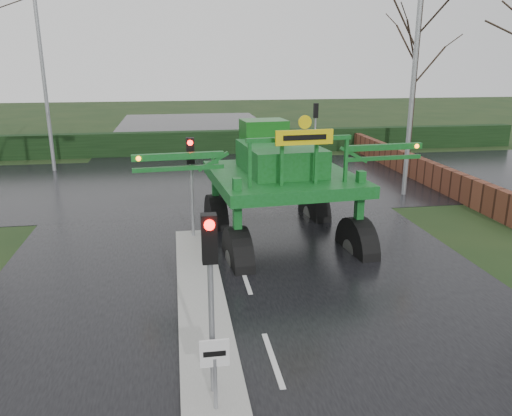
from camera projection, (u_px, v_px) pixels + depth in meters
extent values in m
plane|color=black|center=(273.00, 360.00, 10.28)|extent=(140.00, 140.00, 0.00)
cube|color=black|center=(224.00, 216.00, 19.74)|extent=(14.00, 80.00, 0.02)
cube|color=black|center=(212.00, 182.00, 25.41)|extent=(80.00, 12.00, 0.02)
cube|color=gray|center=(201.00, 296.00, 12.89)|extent=(1.20, 10.00, 0.16)
cube|color=black|center=(202.00, 143.00, 32.77)|extent=(44.00, 0.90, 1.50)
cube|color=#592D1E|center=(406.00, 163.00, 26.87)|extent=(0.40, 20.00, 1.20)
cylinder|color=gray|center=(215.00, 384.00, 8.47)|extent=(0.07, 0.07, 1.00)
cube|color=silver|center=(214.00, 353.00, 8.30)|extent=(0.50, 0.04, 0.50)
cube|color=black|center=(215.00, 354.00, 8.28)|extent=(0.38, 0.01, 0.10)
cylinder|color=gray|center=(211.00, 312.00, 8.63)|extent=(0.10, 0.10, 3.50)
cube|color=black|center=(209.00, 239.00, 8.25)|extent=(0.26, 0.22, 0.85)
sphere|color=#FF0C07|center=(209.00, 225.00, 8.04)|extent=(0.18, 0.18, 0.18)
cylinder|color=gray|center=(192.00, 191.00, 16.67)|extent=(0.10, 0.10, 3.50)
cube|color=black|center=(190.00, 151.00, 16.29)|extent=(0.26, 0.22, 0.85)
sphere|color=#FF0C07|center=(190.00, 143.00, 16.09)|extent=(0.18, 0.18, 0.18)
cylinder|color=gray|center=(315.00, 134.00, 29.71)|extent=(0.10, 0.10, 3.50)
cube|color=black|center=(316.00, 111.00, 29.33)|extent=(0.26, 0.22, 0.85)
sphere|color=#FF0C07|center=(315.00, 106.00, 29.37)|extent=(0.18, 0.18, 0.18)
cylinder|color=gray|center=(413.00, 83.00, 21.53)|extent=(0.20, 0.20, 10.00)
cylinder|color=gray|center=(44.00, 79.00, 26.46)|extent=(0.20, 0.20, 10.00)
cylinder|color=black|center=(414.00, 76.00, 30.74)|extent=(0.32, 0.32, 10.00)
cylinder|color=black|center=(166.00, 214.00, 16.37)|extent=(0.78, 2.24, 2.20)
cylinder|color=#595B56|center=(166.00, 214.00, 16.37)|extent=(0.71, 0.82, 0.77)
cube|color=#0D4E14|center=(164.00, 173.00, 15.98)|extent=(0.26, 0.26, 2.53)
cylinder|color=black|center=(281.00, 206.00, 17.29)|extent=(0.78, 2.24, 2.20)
cylinder|color=#595B56|center=(281.00, 206.00, 17.29)|extent=(0.71, 0.82, 0.77)
cube|color=#0D4E14|center=(282.00, 167.00, 16.90)|extent=(0.26, 0.26, 2.53)
cylinder|color=black|center=(178.00, 258.00, 12.69)|extent=(0.78, 2.24, 2.20)
cylinder|color=#595B56|center=(178.00, 258.00, 12.69)|extent=(0.71, 0.82, 0.77)
cube|color=#0D4E14|center=(175.00, 207.00, 12.30)|extent=(0.26, 0.26, 2.53)
cylinder|color=black|center=(323.00, 245.00, 13.61)|extent=(0.78, 2.24, 2.20)
cylinder|color=#595B56|center=(323.00, 245.00, 13.61)|extent=(0.71, 0.82, 0.77)
cube|color=#0D4E14|center=(325.00, 196.00, 13.22)|extent=(0.26, 0.26, 2.53)
cube|color=#0D4E14|center=(237.00, 160.00, 14.40)|extent=(5.03, 5.63, 0.38)
cube|color=#0D4E14|center=(235.00, 138.00, 14.43)|extent=(2.68, 3.48, 0.99)
cube|color=#145616|center=(221.00, 116.00, 16.36)|extent=(1.75, 1.45, 1.43)
cube|color=#0D4E14|center=(251.00, 109.00, 12.31)|extent=(3.29, 0.40, 0.13)
cube|color=#0D4E14|center=(107.00, 131.00, 12.89)|extent=(2.86, 0.43, 0.20)
sphere|color=orange|center=(57.00, 133.00, 12.51)|extent=(0.15, 0.15, 0.15)
cube|color=#0D4E14|center=(357.00, 123.00, 14.52)|extent=(2.86, 0.43, 0.20)
sphere|color=orange|center=(397.00, 123.00, 14.70)|extent=(0.15, 0.15, 0.15)
cube|color=#DABF0B|center=(255.00, 106.00, 11.87)|extent=(1.76, 0.21, 0.44)
cube|color=black|center=(255.00, 106.00, 11.87)|extent=(1.31, 0.12, 0.15)
cylinder|color=#DABF0B|center=(255.00, 87.00, 11.74)|extent=(0.40, 0.08, 0.40)
imported|color=silver|center=(287.00, 174.00, 27.11)|extent=(4.78, 1.99, 1.54)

